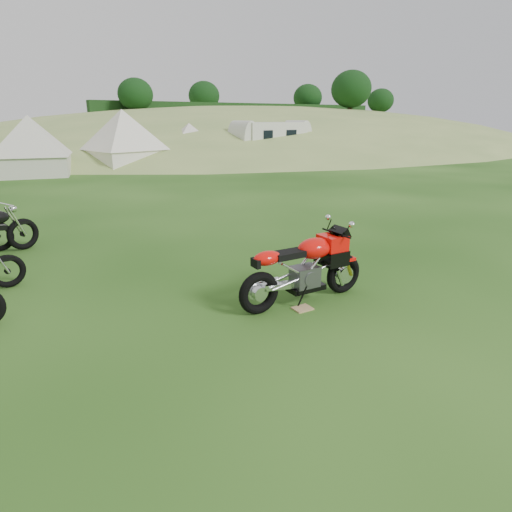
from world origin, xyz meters
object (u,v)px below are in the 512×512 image
tent_mid (124,141)px  tent_right (190,142)px  sport_motorcycle (304,263)px  plywood_board (302,308)px  caravan (271,141)px  tent_left (32,147)px

tent_mid → tent_right: (4.61, 1.57, -0.23)m
sport_motorcycle → plywood_board: bearing=-126.9°
sport_motorcycle → caravan: size_ratio=0.39×
plywood_board → caravan: bearing=57.0°
plywood_board → tent_mid: tent_mid is taller
tent_right → caravan: caravan is taller
tent_mid → tent_right: size_ratio=1.18×
tent_left → tent_mid: bearing=22.0°
plywood_board → tent_mid: 20.27m
tent_mid → caravan: bearing=-18.7°
sport_motorcycle → tent_left: tent_left is taller
sport_motorcycle → plywood_board: (-0.17, -0.20, -0.62)m
plywood_board → caravan: size_ratio=0.05×
tent_mid → sport_motorcycle: bearing=-112.1°
sport_motorcycle → tent_left: (-1.61, 19.05, 0.75)m
plywood_board → tent_right: bearing=70.0°
tent_mid → tent_right: tent_mid is taller
tent_left → plywood_board: bearing=-72.2°
tent_left → tent_right: (9.28, 2.27, -0.13)m
plywood_board → tent_left: bearing=94.3°
tent_mid → plywood_board: bearing=-112.5°
sport_motorcycle → tent_mid: (3.07, 19.76, 0.84)m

